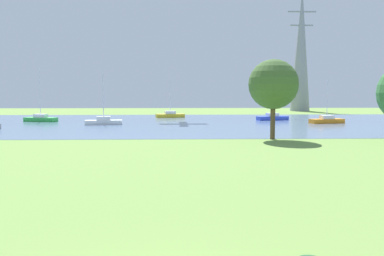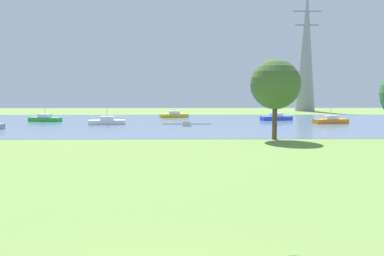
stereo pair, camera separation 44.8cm
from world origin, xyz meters
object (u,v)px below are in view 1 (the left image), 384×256
(sailboat_white, at_px, (104,121))
(sailboat_blue, at_px, (272,117))
(sailboat_yellow, at_px, (170,115))
(electricity_pylon, at_px, (301,49))
(sailboat_green, at_px, (41,118))
(sailboat_orange, at_px, (327,120))
(tree_east_far, at_px, (273,84))

(sailboat_white, relative_size, sailboat_blue, 0.92)
(sailboat_yellow, relative_size, electricity_pylon, 0.23)
(sailboat_green, bearing_deg, sailboat_yellow, 25.30)
(sailboat_white, distance_m, sailboat_yellow, 17.10)
(sailboat_green, xyz_separation_m, electricity_pylon, (47.86, 31.96, 13.42))
(sailboat_orange, height_order, tree_east_far, tree_east_far)
(sailboat_white, height_order, sailboat_orange, sailboat_white)
(sailboat_blue, xyz_separation_m, sailboat_green, (-34.58, -1.79, 0.00))
(tree_east_far, height_order, electricity_pylon, electricity_pylon)
(electricity_pylon, bearing_deg, sailboat_yellow, -141.56)
(sailboat_white, relative_size, sailboat_yellow, 1.08)
(sailboat_white, distance_m, sailboat_blue, 25.55)
(sailboat_yellow, bearing_deg, sailboat_white, -119.90)
(sailboat_yellow, bearing_deg, sailboat_orange, -31.40)
(sailboat_orange, distance_m, electricity_pylon, 39.54)
(sailboat_white, xyz_separation_m, sailboat_yellow, (8.52, 14.82, -0.01))
(sailboat_yellow, relative_size, tree_east_far, 0.87)
(sailboat_white, height_order, sailboat_green, sailboat_green)
(tree_east_far, bearing_deg, sailboat_green, 141.32)
(sailboat_white, relative_size, tree_east_far, 0.94)
(sailboat_blue, relative_size, tree_east_far, 1.02)
(sailboat_yellow, xyz_separation_m, sailboat_green, (-18.76, -8.87, 0.02))
(sailboat_white, xyz_separation_m, tree_east_far, (18.59, -17.12, 4.57))
(sailboat_blue, bearing_deg, sailboat_white, -162.35)
(sailboat_green, relative_size, electricity_pylon, 0.28)
(sailboat_yellow, bearing_deg, sailboat_blue, -24.08)
(sailboat_orange, distance_m, sailboat_blue, 8.80)
(sailboat_green, bearing_deg, electricity_pylon, 33.74)
(sailboat_white, height_order, sailboat_yellow, sailboat_white)
(sailboat_yellow, relative_size, sailboat_green, 0.82)
(sailboat_white, xyz_separation_m, sailboat_green, (-10.23, 5.95, 0.01))
(sailboat_blue, bearing_deg, sailboat_yellow, 155.92)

